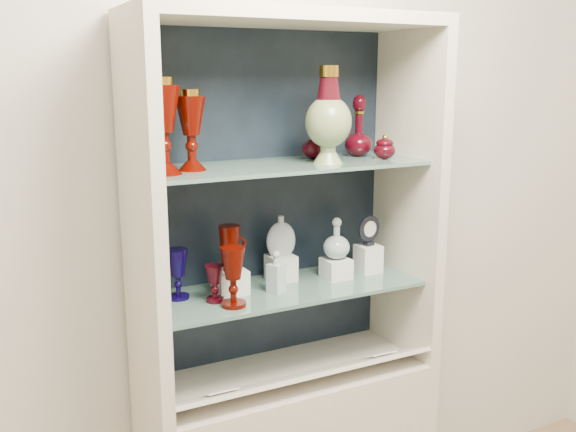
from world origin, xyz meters
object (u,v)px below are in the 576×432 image
pedestal_lamp_left (191,130)px  ruby_pitcher (230,248)px  lidded_bowl (385,147)px  flat_flask (281,235)px  clear_round_decanter (337,239)px  pedestal_lamp_right (163,126)px  ruby_goblet_small (215,284)px  ruby_goblet_tall (233,277)px  clear_square_bottle (276,272)px  ruby_decanter_a (314,129)px  enamel_urn (329,115)px  cameo_medallion (369,230)px  ruby_decanter_b (359,124)px  cobalt_goblet (178,274)px

pedestal_lamp_left → ruby_pitcher: bearing=14.4°
lidded_bowl → flat_flask: 0.47m
clear_round_decanter → pedestal_lamp_right: bearing=-175.1°
ruby_goblet_small → ruby_goblet_tall: bearing=-60.5°
clear_square_bottle → flat_flask: bearing=56.6°
ruby_goblet_tall → clear_square_bottle: 0.18m
ruby_decanter_a → clear_round_decanter: (0.06, -0.06, -0.38)m
pedestal_lamp_right → ruby_goblet_small: size_ratio=2.32×
ruby_goblet_small → enamel_urn: bearing=-4.5°
enamel_urn → cameo_medallion: enamel_urn is taller
ruby_pitcher → enamel_urn: bearing=-21.1°
ruby_decanter_b → clear_square_bottle: size_ratio=1.59×
pedestal_lamp_left → ruby_pitcher: (0.13, 0.03, -0.39)m
ruby_decanter_b → clear_round_decanter: size_ratio=1.61×
cameo_medallion → pedestal_lamp_left: bearing=171.7°
ruby_decanter_b → lidded_bowl: bearing=-67.0°
ruby_decanter_a → ruby_goblet_small: bearing=-167.5°
ruby_decanter_b → ruby_goblet_small: 0.75m
clear_square_bottle → clear_round_decanter: (0.25, 0.04, 0.07)m
enamel_urn → ruby_decanter_a: bearing=83.9°
ruby_decanter_b → clear_round_decanter: bearing=-159.4°
ruby_goblet_small → clear_round_decanter: (0.47, 0.03, 0.08)m
enamel_urn → ruby_decanter_b: 0.22m
lidded_bowl → ruby_goblet_tall: bearing=-176.1°
enamel_urn → clear_round_decanter: (0.08, 0.06, -0.43)m
ruby_goblet_small → ruby_pitcher: size_ratio=0.81×
ruby_decanter_b → ruby_goblet_tall: bearing=-165.6°
pedestal_lamp_right → lidded_bowl: 0.77m
pedestal_lamp_right → ruby_decanter_b: 0.73m
lidded_bowl → clear_square_bottle: 0.56m
ruby_decanter_a → flat_flask: ruby_decanter_a is taller
pedestal_lamp_left → clear_square_bottle: size_ratio=1.69×
cameo_medallion → ruby_pitcher: bearing=168.6°
ruby_decanter_b → ruby_pitcher: bearing=-177.6°
ruby_decanter_a → enamel_urn: bearing=-96.1°
cobalt_goblet → ruby_goblet_small: cobalt_goblet is taller
lidded_bowl → cameo_medallion: 0.31m
lidded_bowl → ruby_goblet_small: lidded_bowl is taller
pedestal_lamp_left → ruby_goblet_small: (0.05, -0.02, -0.48)m
ruby_goblet_tall → clear_square_bottle: ruby_goblet_tall is taller
ruby_goblet_tall → ruby_decanter_b: bearing=14.4°
pedestal_lamp_left → cameo_medallion: (0.66, 0.02, -0.38)m
lidded_bowl → ruby_goblet_tall: size_ratio=0.45×
pedestal_lamp_right → clear_square_bottle: 0.61m
ruby_goblet_tall → cameo_medallion: size_ratio=1.67×
pedestal_lamp_right → cameo_medallion: bearing=4.6°
ruby_pitcher → clear_square_bottle: (0.14, -0.06, -0.08)m
lidded_bowl → cameo_medallion: (-0.01, 0.07, -0.31)m
ruby_decanter_a → lidded_bowl: size_ratio=2.43×
flat_flask → clear_round_decanter: 0.20m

